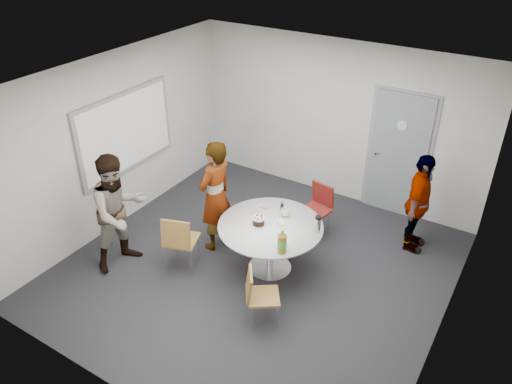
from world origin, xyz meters
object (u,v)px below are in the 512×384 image
Objects in this scene: table at (272,232)px; chair_near_left at (179,238)px; person_left at (119,212)px; person_right at (418,204)px; chair_near_right at (257,292)px; person_main at (215,196)px; whiteboard at (126,132)px; chair_far at (318,205)px; door at (398,155)px.

chair_near_left is at bearing -148.38° from table.
person_left reaches higher than person_right.
chair_near_right is at bearing 151.61° from person_right.
person_main is at bearing -162.67° from chair_near_right.
table is 1.26m from chair_near_left.
person_main reaches higher than chair_near_left.
person_right reaches higher than table.
whiteboard is 3.33m from chair_near_right.
chair_far is 2.93m from person_left.
door reaches higher than chair_near_right.
person_left reaches higher than table.
chair_near_right is at bearing -29.89° from chair_near_left.
chair_near_left is at bearing -0.76° from person_main.
door reaches higher than table.
whiteboard is at bearing 31.92° from chair_far.
door is at bearing 135.47° from chair_near_right.
door is at bearing 32.66° from whiteboard.
chair_far is (2.79, 1.05, -0.94)m from whiteboard.
door is at bearing -110.51° from chair_far.
person_right is at bearing 22.13° from chair_near_left.
person_right is at bearing 19.23° from whiteboard.
door is 2.40× the size of chair_near_left.
whiteboard reaches higher than chair_far.
person_right reaches higher than chair_near_right.
person_left is (-2.01, -2.10, 0.34)m from chair_far.
door is 2.59m from table.
door is 1.54m from chair_far.
table reaches higher than chair_near_right.
whiteboard is at bearing -144.52° from chair_near_right.
person_main is 1.00× the size of person_left.
chair_near_left is 0.52× the size of person_main.
person_left is at bearing -35.28° from person_main.
chair_far is at bearing 20.57° from whiteboard.
person_right is (3.38, 2.50, -0.09)m from person_left.
person_main and person_left have the same top height.
person_right is (4.16, 1.45, -0.68)m from whiteboard.
chair_far is at bearing -121.86° from door.
chair_near_left is at bearing 127.13° from person_right.
table is at bearing -2.51° from whiteboard.
whiteboard is 1.24× the size of person_right.
whiteboard is 2.27× the size of chair_far.
person_right is at bearing -54.12° from door.
chair_near_right is 0.93× the size of chair_far.
whiteboard is at bearing 177.49° from table.
table is 2.10m from person_left.
table reaches higher than chair_near_left.
chair_far is 1.60m from person_main.
person_right is at bearing -152.24° from chair_far.
chair_near_right is at bearing -19.41° from whiteboard.
table is 1.70× the size of chair_far.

